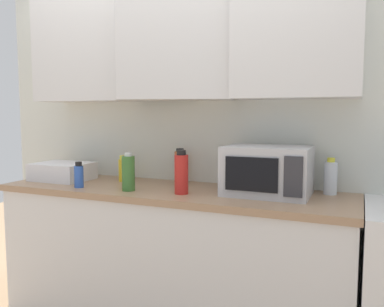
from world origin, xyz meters
name	(u,v)px	position (x,y,z in m)	size (l,w,h in m)	color
wall_back_with_cabinets	(186,82)	(0.00, -0.07, 1.57)	(3.08, 0.50, 2.60)	silver
counter_run	(171,258)	(0.00, -0.30, 0.45)	(2.21, 0.63, 0.90)	silver
microwave	(268,170)	(0.59, -0.24, 1.04)	(0.48, 0.37, 0.28)	#B7B7BC
dish_rack	(63,171)	(-0.85, -0.30, 0.96)	(0.38, 0.30, 0.12)	silver
bottle_blue_cleaner	(79,176)	(-0.55, -0.49, 0.98)	(0.06, 0.06, 0.16)	#2D56B7
bottle_spice_jar	(180,167)	(-0.03, -0.09, 1.01)	(0.07, 0.07, 0.23)	#BC6638
bottle_yellow_mustard	(124,169)	(-0.42, -0.18, 0.98)	(0.08, 0.08, 0.18)	gold
bottle_green_oil	(128,173)	(-0.21, -0.46, 1.01)	(0.08, 0.08, 0.23)	#386B2D
bottle_red_sauce	(181,173)	(0.13, -0.42, 1.02)	(0.08, 0.08, 0.26)	red
bottle_clear_tall	(330,177)	(0.92, -0.10, 1.00)	(0.08, 0.08, 0.21)	silver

